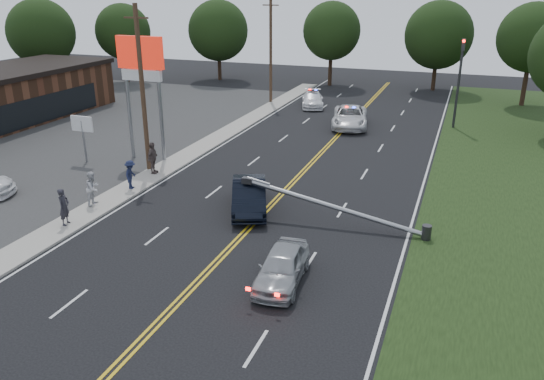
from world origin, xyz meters
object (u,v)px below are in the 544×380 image
at_px(bystander_a, 64,207).
at_px(bystander_c, 131,175).
at_px(bystander_d, 153,158).
at_px(fallen_streetlight, 343,209).
at_px(emergency_a, 350,117).
at_px(pylon_sign, 141,69).
at_px(emergency_b, 313,100).
at_px(utility_pole_mid, 142,90).
at_px(utility_pole_far, 271,50).
at_px(small_sign, 82,128).
at_px(traffic_signal, 459,76).
at_px(bystander_b, 93,188).
at_px(waiting_sedan, 282,266).
at_px(crashed_sedan, 249,196).

distance_m(bystander_a, bystander_c, 5.24).
bearing_deg(bystander_d, fallen_streetlight, -111.55).
xyz_separation_m(emergency_a, bystander_d, (-8.69, -15.95, 0.27)).
relative_size(pylon_sign, emergency_b, 1.66).
bearing_deg(utility_pole_mid, utility_pole_far, 90.00).
xyz_separation_m(pylon_sign, bystander_a, (2.12, -10.58, -4.97)).
relative_size(small_sign, traffic_signal, 0.44).
xyz_separation_m(emergency_b, bystander_b, (-3.90, -27.68, 0.33)).
relative_size(traffic_signal, bystander_d, 3.61).
distance_m(small_sign, fallen_streetlight, 18.68).
bearing_deg(fallen_streetlight, bystander_c, 176.96).
distance_m(utility_pole_mid, emergency_b, 22.52).
relative_size(pylon_sign, waiting_sedan, 1.96).
height_order(utility_pole_mid, waiting_sedan, utility_pole_mid).
distance_m(pylon_sign, small_sign, 5.45).
bearing_deg(utility_pole_far, bystander_c, -87.77).
height_order(fallen_streetlight, emergency_b, fallen_streetlight).
bearing_deg(crashed_sedan, bystander_c, 155.13).
bearing_deg(emergency_b, crashed_sedan, -98.15).
bearing_deg(emergency_a, crashed_sedan, -104.07).
xyz_separation_m(fallen_streetlight, crashed_sedan, (-5.02, 0.34, -0.12)).
bearing_deg(pylon_sign, emergency_b, 73.78).
bearing_deg(crashed_sedan, bystander_b, 174.39).
relative_size(traffic_signal, utility_pole_far, 0.70).
xyz_separation_m(emergency_a, bystander_a, (-8.61, -23.88, 0.20)).
height_order(small_sign, traffic_signal, traffic_signal).
xyz_separation_m(pylon_sign, traffic_signal, (18.80, 16.00, -1.79)).
bearing_deg(waiting_sedan, small_sign, 145.01).
height_order(utility_pole_far, bystander_b, utility_pole_far).
bearing_deg(pylon_sign, bystander_d, -52.35).
relative_size(fallen_streetlight, emergency_a, 1.57).
bearing_deg(bystander_d, traffic_signal, -48.65).
bearing_deg(emergency_a, pylon_sign, -139.75).
height_order(utility_pole_mid, bystander_b, utility_pole_mid).
relative_size(small_sign, bystander_c, 1.87).
height_order(fallen_streetlight, emergency_a, fallen_streetlight).
bearing_deg(pylon_sign, waiting_sedan, -41.01).
relative_size(utility_pole_far, bystander_d, 5.12).
relative_size(fallen_streetlight, bystander_c, 5.66).
bearing_deg(bystander_c, crashed_sedan, -107.52).
bearing_deg(utility_pole_far, emergency_a, -35.38).
bearing_deg(bystander_d, emergency_b, -16.05).
relative_size(waiting_sedan, bystander_c, 2.47).
bearing_deg(crashed_sedan, bystander_a, -169.30).
relative_size(bystander_a, bystander_c, 1.10).
height_order(waiting_sedan, emergency_a, emergency_a).
xyz_separation_m(crashed_sedan, bystander_a, (-7.54, -4.92, 0.23)).
xyz_separation_m(pylon_sign, crashed_sedan, (9.67, -5.66, -5.20)).
relative_size(crashed_sedan, bystander_b, 2.67).
bearing_deg(crashed_sedan, utility_pole_far, 85.62).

